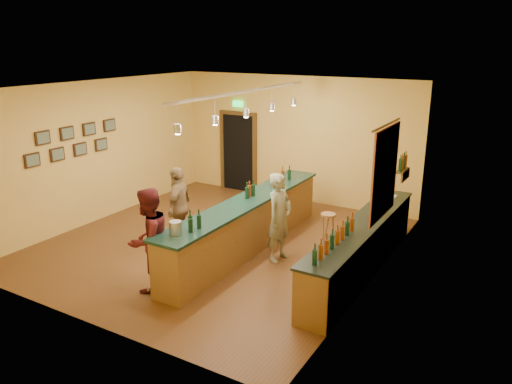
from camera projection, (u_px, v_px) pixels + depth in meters
The scene contains 17 objects.
floor at pixel (219, 243), 10.35m from camera, with size 7.00×7.00×0.00m, color #563B18.
ceiling at pixel (215, 86), 9.41m from camera, with size 6.50×7.00×0.02m, color silver.
wall_back at pixel (295, 139), 12.77m from camera, with size 6.50×0.02×3.20m, color #E3C055.
wall_front at pixel (75, 222), 6.99m from camera, with size 6.50×0.02×3.20m, color #E3C055.
wall_left at pixel (101, 151), 11.45m from camera, with size 0.02×7.00×3.20m, color #E3C055.
wall_right at pixel (378, 193), 8.31m from camera, with size 0.02×7.00×3.20m, color #E3C055.
doorway at pixel (239, 150), 13.71m from camera, with size 1.15×0.09×2.48m.
tapestry at pixel (385, 173), 8.58m from camera, with size 0.03×1.40×1.60m, color maroon.
bottle_shelf at pixel (403, 165), 9.90m from camera, with size 0.17×0.55×0.54m.
picture_grid at pixel (74, 141), 10.71m from camera, with size 0.06×2.20×0.70m, color #382111, non-canonical shape.
back_counter at pixel (361, 247), 8.92m from camera, with size 0.60×4.55×1.27m.
tasting_bar at pixel (247, 221), 9.84m from camera, with size 0.73×5.10×1.38m.
pendant_track at pixel (246, 100), 9.15m from camera, with size 0.11×4.60×0.50m.
bartender at pixel (279, 217), 9.36m from camera, with size 0.62×0.41×1.70m, color gray.
customer_a at pixel (149, 240), 8.21m from camera, with size 0.86×0.67×1.77m, color #59191E.
customer_b at pixel (179, 207), 10.03m from camera, with size 0.97×0.40×1.65m, color #997A51.
bar_stool at pixel (328, 220), 10.23m from camera, with size 0.31×0.31×0.64m.
Camera 1 is at (5.51, -7.88, 4.04)m, focal length 35.00 mm.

